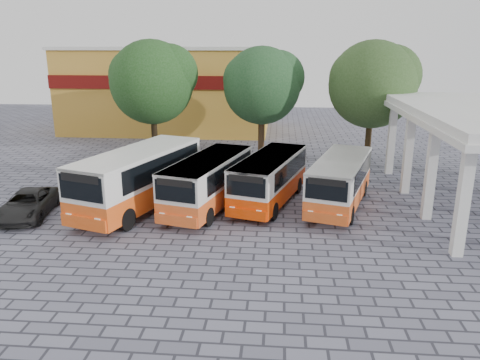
# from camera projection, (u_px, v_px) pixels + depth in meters

# --- Properties ---
(ground) EXTENTS (90.00, 90.00, 0.00)m
(ground) POSITION_uv_depth(u_px,v_px,m) (271.00, 227.00, 22.73)
(ground) COLOR slate
(ground) RESTS_ON ground
(terminal_shelter) EXTENTS (6.80, 15.80, 5.40)m
(terminal_shelter) POSITION_uv_depth(u_px,v_px,m) (476.00, 117.00, 24.32)
(terminal_shelter) COLOR silver
(terminal_shelter) RESTS_ON ground
(shophouse_block) EXTENTS (20.40, 10.40, 8.30)m
(shophouse_block) POSITION_uv_depth(u_px,v_px,m) (169.00, 89.00, 47.33)
(shophouse_block) COLOR #C18B2D
(shophouse_block) RESTS_ON ground
(bus_far_left) EXTENTS (5.29, 9.38, 3.18)m
(bus_far_left) POSITION_uv_depth(u_px,v_px,m) (139.00, 176.00, 24.78)
(bus_far_left) COLOR #F25514
(bus_far_left) RESTS_ON ground
(bus_centre_left) EXTENTS (4.21, 8.07, 2.75)m
(bus_centre_left) POSITION_uv_depth(u_px,v_px,m) (208.00, 180.00, 24.94)
(bus_centre_left) COLOR #E9591F
(bus_centre_left) RESTS_ON ground
(bus_centre_right) EXTENTS (4.28, 7.87, 2.67)m
(bus_centre_right) POSITION_uv_depth(u_px,v_px,m) (270.00, 176.00, 25.69)
(bus_centre_right) COLOR #EF3A00
(bus_centre_right) RESTS_ON ground
(bus_far_right) EXTENTS (4.34, 7.90, 2.68)m
(bus_far_right) POSITION_uv_depth(u_px,v_px,m) (340.00, 179.00, 25.14)
(bus_far_right) COLOR #E3561B
(bus_far_right) RESTS_ON ground
(tree_left) EXTENTS (6.51, 6.20, 8.93)m
(tree_left) POSITION_uv_depth(u_px,v_px,m) (153.00, 79.00, 34.52)
(tree_left) COLOR black
(tree_left) RESTS_ON ground
(tree_middle) EXTENTS (6.03, 5.75, 8.45)m
(tree_middle) POSITION_uv_depth(u_px,v_px,m) (263.00, 83.00, 34.64)
(tree_middle) COLOR #47321D
(tree_middle) RESTS_ON ground
(tree_right) EXTENTS (6.50, 6.19, 8.88)m
(tree_right) POSITION_uv_depth(u_px,v_px,m) (374.00, 82.00, 33.10)
(tree_right) COLOR #342613
(tree_right) RESTS_ON ground
(parked_car) EXTENTS (2.87, 4.99, 1.31)m
(parked_car) POSITION_uv_depth(u_px,v_px,m) (28.00, 204.00, 23.97)
(parked_car) COLOR black
(parked_car) RESTS_ON ground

